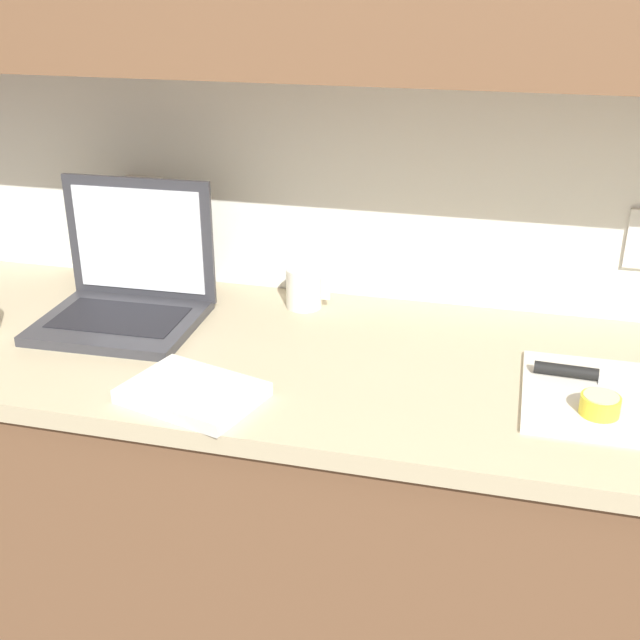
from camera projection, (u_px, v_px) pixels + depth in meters
counter_unit at (501, 576)px, 1.61m from camera, size 2.57×0.62×0.92m
laptop at (128, 288)px, 1.65m from camera, size 0.33×0.27×0.28m
cutting_board at (617, 399)px, 1.35m from camera, size 0.31×0.29×0.01m
knife at (583, 374)px, 1.41m from camera, size 0.26×0.04×0.02m
lemon_half_cut at (600, 405)px, 1.30m from camera, size 0.06×0.06×0.03m
measuring_cup at (304, 288)px, 1.71m from camera, size 0.10×0.08×0.09m
dish_towel at (193, 393)px, 1.36m from camera, size 0.26×0.21×0.02m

